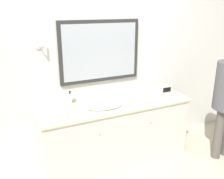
{
  "coord_description": "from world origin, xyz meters",
  "views": [
    {
      "loc": [
        -1.36,
        -2.43,
        2.06
      ],
      "look_at": [
        -0.05,
        0.31,
        1.05
      ],
      "focal_mm": 40.0,
      "sensor_mm": 36.0,
      "label": 1
    }
  ],
  "objects_px": {
    "soap_bottle": "(70,99)",
    "sink_basin": "(104,105)",
    "picture_frame": "(128,92)",
    "appliance_box": "(164,88)"
  },
  "relations": [
    {
      "from": "soap_bottle",
      "to": "picture_frame",
      "type": "bearing_deg",
      "value": -4.81
    },
    {
      "from": "soap_bottle",
      "to": "picture_frame",
      "type": "xyz_separation_m",
      "value": [
        0.82,
        -0.07,
        -0.01
      ]
    },
    {
      "from": "picture_frame",
      "to": "appliance_box",
      "type": "bearing_deg",
      "value": -3.73
    },
    {
      "from": "soap_bottle",
      "to": "appliance_box",
      "type": "height_order",
      "value": "soap_bottle"
    },
    {
      "from": "sink_basin",
      "to": "soap_bottle",
      "type": "distance_m",
      "value": 0.45
    },
    {
      "from": "sink_basin",
      "to": "soap_bottle",
      "type": "bearing_deg",
      "value": 146.92
    },
    {
      "from": "sink_basin",
      "to": "appliance_box",
      "type": "bearing_deg",
      "value": 7.55
    },
    {
      "from": "sink_basin",
      "to": "picture_frame",
      "type": "bearing_deg",
      "value": 21.47
    },
    {
      "from": "soap_bottle",
      "to": "sink_basin",
      "type": "bearing_deg",
      "value": -33.08
    },
    {
      "from": "appliance_box",
      "to": "sink_basin",
      "type": "bearing_deg",
      "value": -172.45
    }
  ]
}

